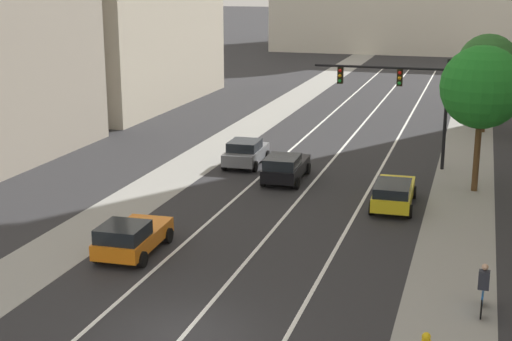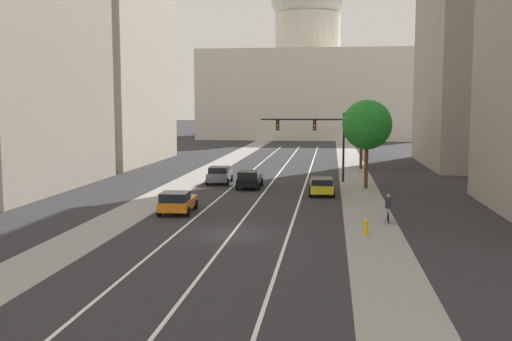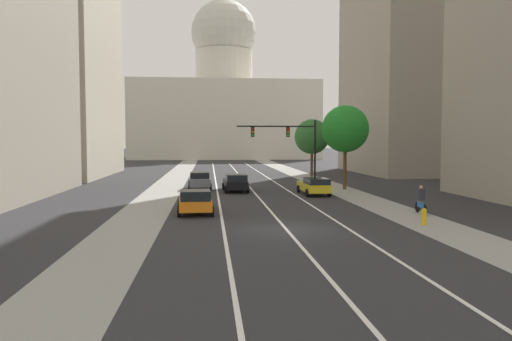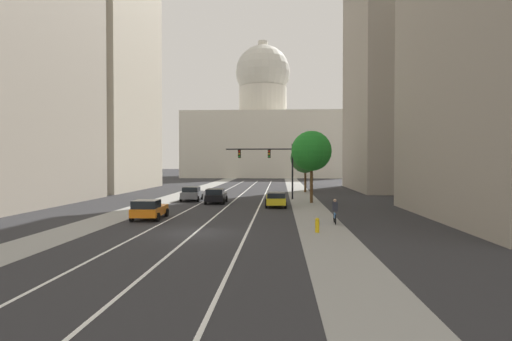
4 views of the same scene
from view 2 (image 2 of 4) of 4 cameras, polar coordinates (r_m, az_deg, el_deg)
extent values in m
plane|color=#2B2B2D|center=(72.78, 2.93, 0.67)|extent=(400.00, 400.00, 0.00)
cube|color=gray|center=(68.89, -3.89, 0.35)|extent=(3.19, 130.00, 0.01)
cube|color=gray|center=(67.65, 9.23, 0.17)|extent=(3.19, 130.00, 0.01)
cube|color=white|center=(58.30, -1.23, -0.72)|extent=(0.16, 90.00, 0.01)
cube|color=white|center=(57.92, 1.81, -0.76)|extent=(0.16, 90.00, 0.01)
cube|color=white|center=(57.72, 4.89, -0.81)|extent=(0.16, 90.00, 0.01)
cube|color=beige|center=(130.42, 4.88, 7.16)|extent=(44.00, 24.87, 18.23)
cylinder|color=beige|center=(131.28, 4.94, 12.91)|extent=(13.99, 13.99, 8.06)
cube|color=black|center=(51.53, -0.60, -0.93)|extent=(1.99, 4.54, 0.66)
cube|color=black|center=(50.50, -0.71, -0.38)|extent=(1.77, 2.28, 0.57)
cylinder|color=black|center=(53.17, -1.42, -1.06)|extent=(0.24, 0.65, 0.64)
cylinder|color=black|center=(52.99, 0.56, -1.09)|extent=(0.24, 0.65, 0.64)
cylinder|color=black|center=(50.18, -1.81, -1.51)|extent=(0.24, 0.65, 0.64)
cylinder|color=black|center=(49.99, 0.27, -1.54)|extent=(0.24, 0.65, 0.64)
cube|color=yellow|center=(47.99, 6.28, -1.52)|extent=(1.93, 4.73, 0.64)
cube|color=black|center=(46.94, 6.31, -1.01)|extent=(1.72, 2.56, 0.47)
cylinder|color=black|center=(49.60, 5.22, -1.63)|extent=(0.24, 0.65, 0.64)
cylinder|color=black|center=(49.63, 7.27, -1.64)|extent=(0.24, 0.65, 0.64)
cylinder|color=black|center=(46.46, 5.22, -2.16)|extent=(0.24, 0.65, 0.64)
cylinder|color=black|center=(46.49, 7.41, -2.19)|extent=(0.24, 0.65, 0.64)
cube|color=orange|center=(40.06, -7.45, -3.11)|extent=(2.08, 4.20, 0.61)
cube|color=black|center=(39.01, -7.76, -2.50)|extent=(1.82, 1.95, 0.57)
cylinder|color=black|center=(41.66, -8.32, -3.19)|extent=(0.25, 0.65, 0.64)
cylinder|color=black|center=(41.28, -5.76, -3.24)|extent=(0.25, 0.65, 0.64)
cylinder|color=black|center=(38.98, -9.23, -3.86)|extent=(0.25, 0.65, 0.64)
cylinder|color=black|center=(38.57, -6.50, -3.93)|extent=(0.25, 0.65, 0.64)
cube|color=slate|center=(54.44, -3.49, -0.54)|extent=(1.97, 4.11, 0.69)
cube|color=black|center=(54.06, -3.55, 0.07)|extent=(1.76, 2.07, 0.54)
cylinder|color=black|center=(55.98, -4.21, -0.71)|extent=(0.24, 0.65, 0.64)
cylinder|color=black|center=(55.71, -2.34, -0.73)|extent=(0.24, 0.65, 0.64)
cylinder|color=black|center=(53.28, -4.69, -1.07)|extent=(0.24, 0.65, 0.64)
cylinder|color=black|center=(53.00, -2.73, -1.09)|extent=(0.24, 0.65, 0.64)
cylinder|color=black|center=(55.68, 8.37, 2.18)|extent=(0.20, 0.20, 6.39)
cylinder|color=black|center=(55.61, 4.44, 4.89)|extent=(7.67, 0.14, 0.14)
cube|color=black|center=(55.58, 5.63, 4.31)|extent=(0.32, 0.28, 0.96)
sphere|color=red|center=(55.42, 5.62, 4.62)|extent=(0.20, 0.20, 0.20)
sphere|color=orange|center=(55.43, 5.62, 4.31)|extent=(0.20, 0.20, 0.20)
sphere|color=green|center=(55.44, 5.62, 4.00)|extent=(0.20, 0.20, 0.20)
cube|color=black|center=(55.79, 2.07, 4.35)|extent=(0.32, 0.28, 0.96)
sphere|color=red|center=(55.63, 2.06, 4.65)|extent=(0.20, 0.20, 0.20)
sphere|color=orange|center=(55.64, 2.06, 4.34)|extent=(0.20, 0.20, 0.20)
sphere|color=green|center=(55.65, 2.06, 4.03)|extent=(0.20, 0.20, 0.20)
cylinder|color=yellow|center=(33.54, 10.45, -5.49)|extent=(0.26, 0.26, 0.70)
sphere|color=yellow|center=(33.46, 10.47, -4.77)|extent=(0.26, 0.26, 0.26)
cylinder|color=yellow|center=(33.38, 10.47, -5.49)|extent=(0.10, 0.12, 0.10)
cylinder|color=black|center=(36.92, 12.54, -4.48)|extent=(0.08, 0.66, 0.66)
cylinder|color=black|center=(37.94, 12.46, -4.19)|extent=(0.08, 0.66, 0.66)
cube|color=#1959B2|center=(37.39, 12.51, -4.01)|extent=(0.10, 1.00, 0.36)
cube|color=#262833|center=(37.24, 12.54, -3.07)|extent=(0.37, 0.29, 0.64)
sphere|color=tan|center=(37.24, 12.55, -2.40)|extent=(0.22, 0.22, 0.22)
cylinder|color=#51381E|center=(51.83, 10.50, 0.50)|extent=(0.32, 0.32, 3.98)
sphere|color=#218026|center=(51.60, 10.57, 4.33)|extent=(4.23, 4.23, 4.23)
cylinder|color=#51381E|center=(67.49, 10.00, 1.58)|extent=(0.32, 0.32, 3.38)
sphere|color=#2D662B|center=(67.31, 10.05, 4.28)|extent=(4.26, 4.26, 4.26)
camera|label=1|loc=(13.67, 20.74, 21.90)|focal=51.64mm
camera|label=3|loc=(12.78, -39.61, -7.39)|focal=34.32mm
camera|label=4|loc=(8.07, 4.80, -14.79)|focal=29.23mm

